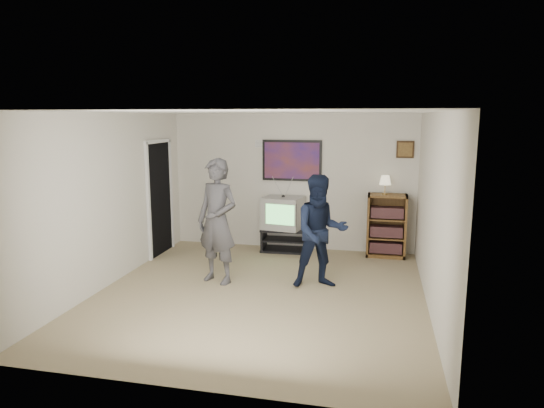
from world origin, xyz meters
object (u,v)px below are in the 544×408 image
at_px(bookshelf, 386,226).
at_px(person_tall, 217,221).
at_px(person_short, 321,232).
at_px(crt_television, 283,213).
at_px(media_stand, 285,240).

height_order(bookshelf, person_tall, person_tall).
bearing_deg(person_tall, person_short, 23.87).
relative_size(crt_television, person_short, 0.42).
height_order(media_stand, person_tall, person_tall).
relative_size(media_stand, crt_television, 1.27).
relative_size(media_stand, person_tall, 0.47).
distance_m(bookshelf, person_tall, 3.15).
distance_m(crt_television, person_short, 1.98).
xyz_separation_m(bookshelf, person_tall, (-2.46, -1.92, 0.37)).
height_order(media_stand, person_short, person_short).
bearing_deg(person_short, person_tall, 165.49).
bearing_deg(media_stand, crt_television, 178.06).
relative_size(media_stand, person_short, 0.53).
distance_m(media_stand, crt_television, 0.51).
xyz_separation_m(crt_television, bookshelf, (1.84, 0.05, -0.16)).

